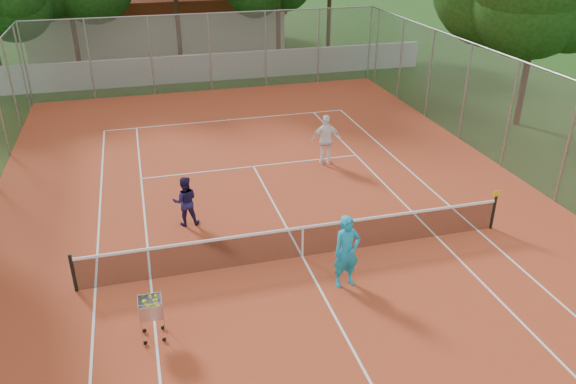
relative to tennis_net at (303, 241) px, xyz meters
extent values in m
plane|color=#173B10|center=(0.00, 0.00, -0.51)|extent=(120.00, 120.00, 0.00)
cube|color=#B14322|center=(0.00, 0.00, -0.50)|extent=(18.00, 34.00, 0.02)
cube|color=white|center=(0.00, 0.00, -0.49)|extent=(10.98, 23.78, 0.01)
cube|color=black|center=(0.00, 0.00, 0.00)|extent=(11.88, 0.10, 0.98)
cube|color=slate|center=(0.00, 0.00, 1.49)|extent=(18.00, 34.00, 4.00)
cube|color=silver|center=(0.00, 19.00, 0.24)|extent=(26.00, 0.30, 1.50)
cube|color=beige|center=(-2.00, 29.00, 1.69)|extent=(16.40, 9.00, 4.40)
imported|color=#17A0CB|center=(0.69, -1.52, 0.49)|extent=(0.76, 0.54, 1.95)
imported|color=#21194C|center=(-2.88, 2.68, 0.30)|extent=(0.79, 0.64, 1.57)
imported|color=white|center=(2.71, 5.98, 0.46)|extent=(1.18, 0.65, 1.91)
cube|color=#B4B3BB|center=(-4.14, -2.28, 0.07)|extent=(0.57, 0.57, 1.12)
camera|label=1|loc=(-3.85, -12.54, 8.03)|focal=35.00mm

